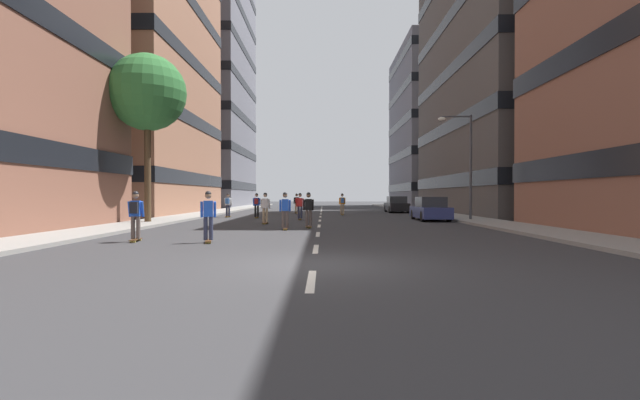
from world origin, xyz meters
TOP-DOWN VIEW (x-y plane):
  - ground_plane at (0.00, 25.59)m, footprint 153.54×153.54m
  - sidewalk_left at (-9.71, 28.79)m, footprint 2.80×70.37m
  - sidewalk_right at (9.71, 28.79)m, footprint 2.80×70.37m
  - lane_markings at (0.00, 25.50)m, footprint 0.16×57.20m
  - building_left_mid at (-19.54, 28.86)m, footprint 16.98×19.42m
  - building_left_far at (-19.54, 53.83)m, footprint 16.98×20.07m
  - building_right_mid at (19.54, 28.86)m, footprint 16.98×23.29m
  - building_right_far at (19.54, 53.83)m, footprint 16.98×18.98m
  - parked_car_near at (7.11, 18.16)m, footprint 1.82×4.40m
  - parked_car_mid at (7.11, 31.35)m, footprint 1.82×4.40m
  - street_tree_near at (-9.71, 14.56)m, footprint 4.30×4.30m
  - streetlamp_right at (9.07, 17.35)m, footprint 2.13×0.30m
  - skater_0 at (-2.16, 29.08)m, footprint 0.57×0.92m
  - skater_1 at (-3.72, 4.73)m, footprint 0.57×0.92m
  - skater_2 at (1.78, 25.98)m, footprint 0.55×0.91m
  - skater_3 at (-6.36, 5.03)m, footprint 0.55×0.92m
  - skater_4 at (-1.31, 18.72)m, footprint 0.53×0.90m
  - skater_5 at (-6.79, 22.07)m, footprint 0.55×0.92m
  - skater_6 at (-0.51, 11.63)m, footprint 0.56×0.92m
  - skater_7 at (-3.06, 14.55)m, footprint 0.55×0.92m
  - skater_8 at (-1.57, 10.36)m, footprint 0.55×0.92m
  - skater_9 at (-4.52, 21.00)m, footprint 0.53×0.90m

SIDE VIEW (x-z plane):
  - ground_plane at x=0.00m, z-range 0.00..0.00m
  - lane_markings at x=0.00m, z-range 0.00..0.01m
  - sidewalk_left at x=-9.71m, z-range 0.00..0.14m
  - sidewalk_right at x=9.71m, z-range 0.00..0.14m
  - parked_car_near at x=7.11m, z-range -0.06..1.46m
  - parked_car_mid at x=7.11m, z-range -0.06..1.46m
  - skater_1 at x=-3.72m, z-range 0.10..1.87m
  - skater_4 at x=-1.31m, z-range 0.10..1.87m
  - skater_6 at x=-0.51m, z-range 0.10..1.87m
  - skater_7 at x=-3.06m, z-range 0.10..1.87m
  - skater_8 at x=-1.57m, z-range 0.10..1.87m
  - skater_0 at x=-2.16m, z-range 0.13..1.90m
  - skater_2 at x=1.78m, z-range 0.13..1.90m
  - skater_3 at x=-6.36m, z-range 0.13..1.90m
  - skater_5 at x=-6.79m, z-range 0.13..1.90m
  - skater_9 at x=-4.52m, z-range 0.13..1.90m
  - streetlamp_right at x=9.07m, z-range 0.89..7.39m
  - street_tree_near at x=-9.71m, z-range 2.67..12.11m
  - building_right_far at x=19.54m, z-range 0.09..22.67m
  - building_right_mid at x=19.54m, z-range 0.09..28.44m
  - building_left_far at x=-19.54m, z-range 0.09..34.18m
  - building_left_mid at x=-19.54m, z-range 0.09..35.74m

